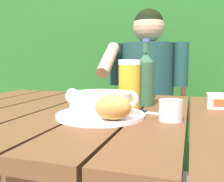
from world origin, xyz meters
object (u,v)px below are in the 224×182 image
at_px(chair_near_diner, 151,124).
at_px(beer_bottle, 146,78).
at_px(soup_bowl, 100,102).
at_px(beer_glass, 129,83).
at_px(water_glass_small, 171,110).
at_px(table_knife, 145,112).
at_px(serving_plate, 100,115).
at_px(person_eating, 146,93).
at_px(bread_roll, 113,107).

bearing_deg(chair_near_diner, beer_bottle, -83.15).
distance_m(chair_near_diner, soup_bowl, 1.05).
xyz_separation_m(beer_glass, beer_bottle, (0.06, 0.03, 0.02)).
distance_m(beer_glass, water_glass_small, 0.27).
bearing_deg(table_knife, beer_bottle, 100.13).
xyz_separation_m(serving_plate, beer_glass, (0.04, 0.21, 0.08)).
distance_m(chair_near_diner, water_glass_small, 1.06).
height_order(beer_bottle, water_glass_small, beer_bottle).
bearing_deg(person_eating, bread_roll, -86.04).
distance_m(soup_bowl, beer_bottle, 0.27).
bearing_deg(bread_roll, beer_glass, 94.52).
relative_size(chair_near_diner, beer_glass, 5.54).
relative_size(beer_bottle, water_glass_small, 3.74).
bearing_deg(beer_glass, water_glass_small, -49.37).
distance_m(soup_bowl, water_glass_small, 0.21).
bearing_deg(serving_plate, bread_roll, -49.40).
height_order(person_eating, beer_glass, person_eating).
xyz_separation_m(bread_roll, table_knife, (0.06, 0.17, -0.04)).
distance_m(serving_plate, bread_roll, 0.11).
bearing_deg(serving_plate, water_glass_small, 3.38).
xyz_separation_m(chair_near_diner, beer_bottle, (0.09, -0.76, 0.37)).
bearing_deg(person_eating, serving_plate, -90.18).
relative_size(serving_plate, soup_bowl, 1.15).
relative_size(serving_plate, water_glass_small, 3.98).
xyz_separation_m(serving_plate, beer_bottle, (0.10, 0.24, 0.10)).
height_order(person_eating, bread_roll, person_eating).
distance_m(beer_bottle, water_glass_small, 0.27).
relative_size(person_eating, soup_bowl, 5.24).
relative_size(person_eating, beer_bottle, 4.86).
height_order(serving_plate, water_glass_small, water_glass_small).
bearing_deg(bread_roll, serving_plate, 130.60).
bearing_deg(serving_plate, person_eating, 89.82).
height_order(serving_plate, beer_glass, beer_glass).
distance_m(water_glass_small, table_knife, 0.12).
xyz_separation_m(serving_plate, soup_bowl, (-0.00, -0.00, 0.04)).
relative_size(chair_near_diner, water_glass_small, 14.40).
bearing_deg(beer_glass, serving_plate, -101.13).
height_order(bread_roll, beer_bottle, beer_bottle).
bearing_deg(beer_glass, bread_roll, -85.48).
bearing_deg(beer_glass, soup_bowl, -101.13).
height_order(bread_roll, table_knife, bread_roll).
bearing_deg(serving_plate, chair_near_diner, 89.69).
bearing_deg(serving_plate, table_knife, 37.85).
distance_m(serving_plate, soup_bowl, 0.04).
bearing_deg(bread_roll, soup_bowl, 130.60).
bearing_deg(chair_near_diner, person_eating, -90.82).
distance_m(serving_plate, water_glass_small, 0.21).
xyz_separation_m(soup_bowl, beer_bottle, (0.10, 0.24, 0.06)).
xyz_separation_m(beer_bottle, table_knife, (0.03, -0.15, -0.10)).
distance_m(person_eating, table_knife, 0.73).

